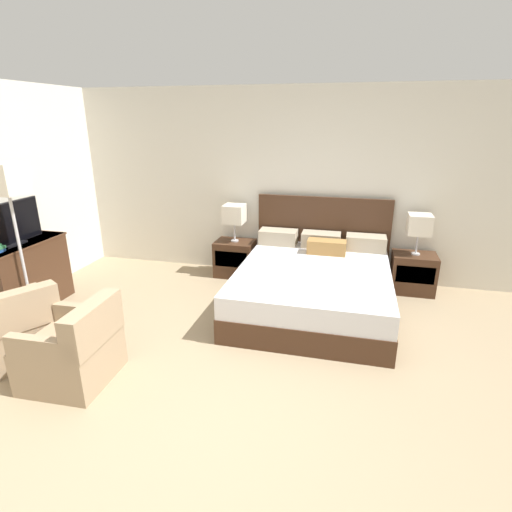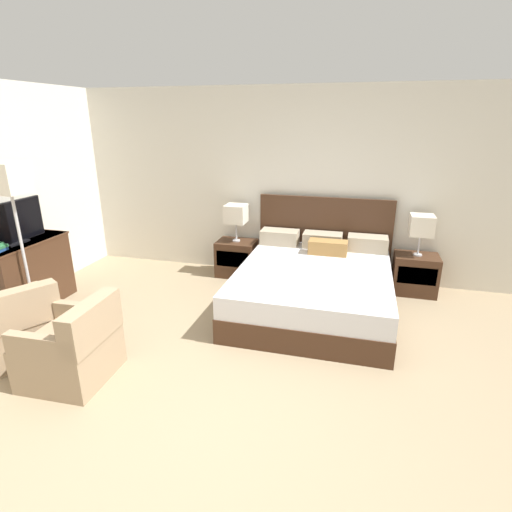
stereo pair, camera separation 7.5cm
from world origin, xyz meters
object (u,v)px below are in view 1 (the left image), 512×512
table_lamp_right (419,225)px  table_lamp_left (234,214)px  armchair_companion (74,351)px  floor_lamp (8,191)px  nightstand_left (235,258)px  armchair_by_window (16,331)px  dresser (24,275)px  nightstand_right (413,273)px  tv (8,225)px  bed (314,284)px

table_lamp_right → table_lamp_left: bearing=180.0°
armchair_companion → floor_lamp: (-1.16, 0.79, 1.22)m
nightstand_left → table_lamp_right: table_lamp_right is taller
nightstand_left → armchair_by_window: 2.93m
dresser → armchair_by_window: 1.17m
dresser → armchair_by_window: bearing=-51.8°
nightstand_right → table_lamp_right: size_ratio=1.04×
nightstand_right → armchair_by_window: 4.65m
armchair_companion → dresser: bearing=143.9°
table_lamp_left → tv: bearing=-140.8°
nightstand_left → table_lamp_right: 2.55m
bed → table_lamp_left: size_ratio=4.01×
table_lamp_left → floor_lamp: bearing=-132.7°
dresser → floor_lamp: floor_lamp is taller
armchair_by_window → armchair_companion: same height
table_lamp_right → floor_lamp: 4.73m
floor_lamp → armchair_by_window: bearing=-57.4°
tv → floor_lamp: 0.58m
bed → floor_lamp: size_ratio=1.20×
tv → floor_lamp: bearing=-34.1°
table_lamp_right → tv: bearing=-159.3°
table_lamp_left → floor_lamp: (-1.81, -1.96, 0.58)m
tv → armchair_by_window: 1.35m
nightstand_left → table_lamp_right: (2.47, 0.00, 0.66)m
armchair_by_window → floor_lamp: size_ratio=0.53×
armchair_companion → floor_lamp: size_ratio=0.43×
nightstand_left → nightstand_right: bearing=0.0°
table_lamp_left → tv: size_ratio=0.59×
nightstand_right → armchair_companion: armchair_companion is taller
nightstand_right → floor_lamp: floor_lamp is taller
tv → armchair_companion: size_ratio=1.19×
table_lamp_right → armchair_by_window: bearing=-146.5°
nightstand_right → floor_lamp: bearing=-155.4°
bed → nightstand_right: 1.45m
tv → table_lamp_right: bearing=20.7°
nightstand_left → dresser: (-2.13, -1.66, 0.17)m
table_lamp_left → bed: bearing=-32.0°
tv → armchair_companion: tv is taller
table_lamp_left → table_lamp_right: (2.47, 0.00, 0.00)m
dresser → armchair_companion: size_ratio=1.41×
bed → tv: (-3.36, -0.96, 0.77)m
bed → table_lamp_right: 1.58m
table_lamp_right → armchair_companion: size_ratio=0.70×
tv → bed: bearing=16.0°
nightstand_left → bed: bearing=-32.0°
nightstand_left → armchair_companion: bearing=-103.2°
nightstand_left → floor_lamp: size_ratio=0.31×
floor_lamp → tv: bearing=145.9°
table_lamp_left → armchair_by_window: (-1.41, -2.57, -0.64)m
tv → dresser: bearing=91.8°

